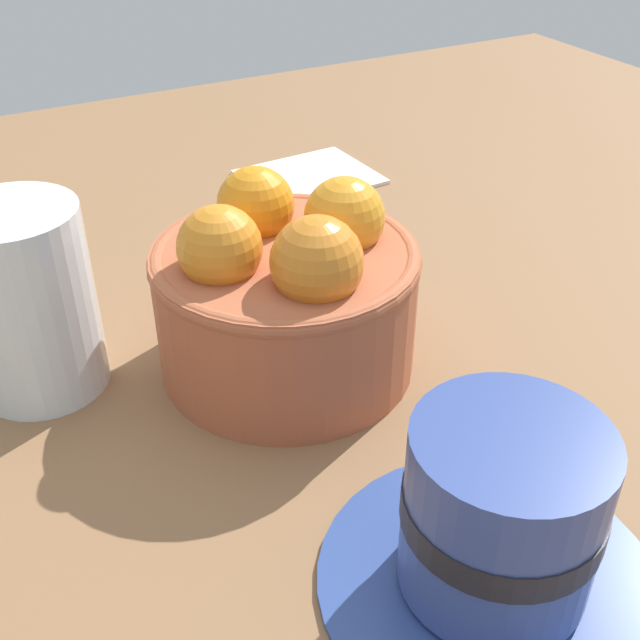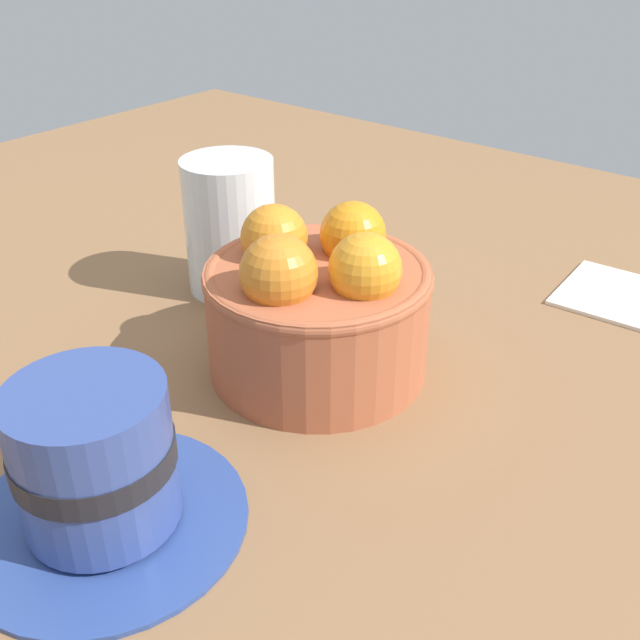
# 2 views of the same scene
# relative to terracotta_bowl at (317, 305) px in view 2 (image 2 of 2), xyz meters

# --- Properties ---
(ground_plane) EXTENTS (1.24, 1.01, 0.04)m
(ground_plane) POSITION_rel_terracotta_bowl_xyz_m (0.00, -0.00, -0.07)
(ground_plane) COLOR brown
(terracotta_bowl) EXTENTS (0.14, 0.14, 0.11)m
(terracotta_bowl) POSITION_rel_terracotta_bowl_xyz_m (0.00, 0.00, 0.00)
(terracotta_bowl) COLOR #AD5938
(terracotta_bowl) RESTS_ON ground_plane
(coffee_cup) EXTENTS (0.14, 0.14, 0.08)m
(coffee_cup) POSITION_rel_terracotta_bowl_xyz_m (-0.01, 0.17, -0.01)
(coffee_cup) COLOR #2C4589
(coffee_cup) RESTS_ON ground_plane
(water_glass) EXTENTS (0.07, 0.07, 0.10)m
(water_glass) POSITION_rel_terracotta_bowl_xyz_m (0.12, -0.05, 0.00)
(water_glass) COLOR silver
(water_glass) RESTS_ON ground_plane
(folded_napkin) EXTENTS (0.11, 0.09, 0.01)m
(folded_napkin) POSITION_rel_terracotta_bowl_xyz_m (-0.13, -0.22, -0.04)
(folded_napkin) COLOR white
(folded_napkin) RESTS_ON ground_plane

